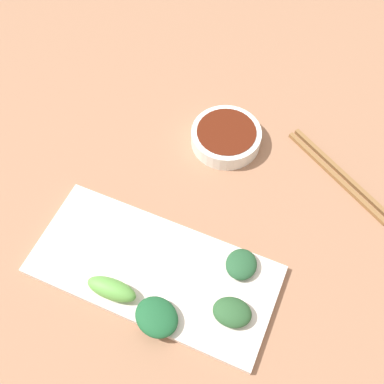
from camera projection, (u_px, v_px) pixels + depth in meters
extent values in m
cube|color=#9A6D51|center=(188.00, 206.00, 0.80)|extent=(2.10, 2.10, 0.02)
cylinder|color=white|center=(226.00, 137.00, 0.85)|extent=(0.13, 0.13, 0.03)
cylinder|color=#531C0D|center=(226.00, 135.00, 0.85)|extent=(0.11, 0.11, 0.02)
cube|color=silver|center=(152.00, 269.00, 0.73)|extent=(0.17, 0.38, 0.01)
ellipsoid|color=#2A562E|center=(232.00, 312.00, 0.67)|extent=(0.05, 0.06, 0.02)
ellipsoid|color=#245330|center=(241.00, 264.00, 0.72)|extent=(0.05, 0.05, 0.02)
ellipsoid|color=#5DA445|center=(112.00, 289.00, 0.69)|extent=(0.04, 0.08, 0.03)
ellipsoid|color=#1C572F|center=(157.00, 317.00, 0.67)|extent=(0.08, 0.08, 0.02)
cube|color=olive|center=(341.00, 172.00, 0.82)|extent=(0.12, 0.20, 0.01)
cube|color=olive|center=(335.00, 176.00, 0.82)|extent=(0.12, 0.20, 0.01)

